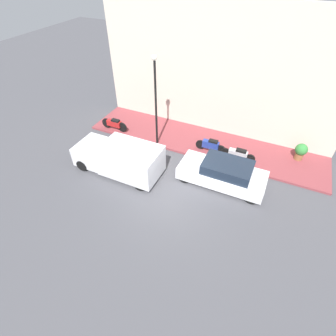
{
  "coord_description": "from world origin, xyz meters",
  "views": [
    {
      "loc": [
        -8.07,
        -3.64,
        9.43
      ],
      "look_at": [
        1.13,
        0.64,
        0.6
      ],
      "focal_mm": 28.0,
      "sensor_mm": 36.0,
      "label": 1
    }
  ],
  "objects_px": {
    "parked_car": "(223,173)",
    "motorcycle_blue": "(211,145)",
    "delivery_van": "(119,158)",
    "scooter_silver": "(238,154)",
    "streetlamp": "(156,93)",
    "motorcycle_red": "(114,124)",
    "potted_plant": "(301,151)"
  },
  "relations": [
    {
      "from": "parked_car",
      "to": "motorcycle_blue",
      "type": "bearing_deg",
      "value": 31.81
    },
    {
      "from": "delivery_van",
      "to": "scooter_silver",
      "type": "height_order",
      "value": "delivery_van"
    },
    {
      "from": "streetlamp",
      "to": "parked_car",
      "type": "bearing_deg",
      "value": -109.3
    },
    {
      "from": "motorcycle_red",
      "to": "potted_plant",
      "type": "xyz_separation_m",
      "value": [
        1.8,
        -11.05,
        0.13
      ]
    },
    {
      "from": "parked_car",
      "to": "potted_plant",
      "type": "relative_size",
      "value": 4.41
    },
    {
      "from": "delivery_van",
      "to": "parked_car",
      "type": "bearing_deg",
      "value": -75.31
    },
    {
      "from": "parked_car",
      "to": "motorcycle_blue",
      "type": "height_order",
      "value": "parked_car"
    },
    {
      "from": "motorcycle_red",
      "to": "streetlamp",
      "type": "relative_size",
      "value": 0.35
    },
    {
      "from": "scooter_silver",
      "to": "motorcycle_red",
      "type": "bearing_deg",
      "value": 92.17
    },
    {
      "from": "parked_car",
      "to": "streetlamp",
      "type": "relative_size",
      "value": 0.83
    },
    {
      "from": "delivery_van",
      "to": "potted_plant",
      "type": "distance_m",
      "value": 9.91
    },
    {
      "from": "motorcycle_blue",
      "to": "parked_car",
      "type": "bearing_deg",
      "value": -148.19
    },
    {
      "from": "motorcycle_red",
      "to": "parked_car",
      "type": "bearing_deg",
      "value": -102.83
    },
    {
      "from": "parked_car",
      "to": "potted_plant",
      "type": "height_order",
      "value": "parked_car"
    },
    {
      "from": "motorcycle_blue",
      "to": "potted_plant",
      "type": "relative_size",
      "value": 1.81
    },
    {
      "from": "motorcycle_blue",
      "to": "streetlamp",
      "type": "bearing_deg",
      "value": 99.89
    },
    {
      "from": "motorcycle_red",
      "to": "streetlamp",
      "type": "distance_m",
      "value": 4.2
    },
    {
      "from": "motorcycle_blue",
      "to": "motorcycle_red",
      "type": "relative_size",
      "value": 0.97
    },
    {
      "from": "motorcycle_red",
      "to": "potted_plant",
      "type": "bearing_deg",
      "value": -80.76
    },
    {
      "from": "motorcycle_blue",
      "to": "motorcycle_red",
      "type": "xyz_separation_m",
      "value": [
        -0.39,
        6.34,
        0.0
      ]
    },
    {
      "from": "potted_plant",
      "to": "parked_car",
      "type": "bearing_deg",
      "value": 136.25
    },
    {
      "from": "parked_car",
      "to": "streetlamp",
      "type": "xyz_separation_m",
      "value": [
        1.58,
        4.51,
        2.68
      ]
    },
    {
      "from": "motorcycle_blue",
      "to": "streetlamp",
      "type": "relative_size",
      "value": 0.34
    },
    {
      "from": "scooter_silver",
      "to": "parked_car",
      "type": "bearing_deg",
      "value": 171.87
    },
    {
      "from": "potted_plant",
      "to": "scooter_silver",
      "type": "bearing_deg",
      "value": 115.77
    },
    {
      "from": "motorcycle_red",
      "to": "scooter_silver",
      "type": "bearing_deg",
      "value": -87.83
    },
    {
      "from": "scooter_silver",
      "to": "motorcycle_red",
      "type": "distance_m",
      "value": 7.96
    },
    {
      "from": "delivery_van",
      "to": "scooter_silver",
      "type": "xyz_separation_m",
      "value": [
        3.41,
        -5.51,
        -0.35
      ]
    },
    {
      "from": "parked_car",
      "to": "motorcycle_blue",
      "type": "distance_m",
      "value": 2.51
    },
    {
      "from": "parked_car",
      "to": "motorcycle_red",
      "type": "xyz_separation_m",
      "value": [
        1.74,
        7.66,
        -0.09
      ]
    },
    {
      "from": "delivery_van",
      "to": "potted_plant",
      "type": "relative_size",
      "value": 4.78
    },
    {
      "from": "parked_car",
      "to": "scooter_silver",
      "type": "distance_m",
      "value": 2.07
    }
  ]
}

